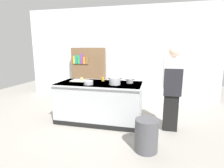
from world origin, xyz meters
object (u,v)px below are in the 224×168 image
(mixing_bowl, at_px, (88,83))
(person_chef, at_px, (172,87))
(onion, at_px, (82,79))
(trash_bin, at_px, (146,135))
(stock_pot, at_px, (115,81))
(bookshelf, at_px, (89,73))
(sauce_pan, at_px, (130,81))
(juice_cup, at_px, (103,79))

(mixing_bowl, xyz_separation_m, person_chef, (1.74, 0.11, -0.03))
(onion, bearing_deg, trash_bin, -35.54)
(stock_pot, bearing_deg, bookshelf, 124.68)
(sauce_pan, distance_m, person_chef, 0.93)
(onion, bearing_deg, person_chef, -6.24)
(person_chef, height_order, bookshelf, person_chef)
(sauce_pan, distance_m, juice_cup, 0.67)
(mixing_bowl, relative_size, juice_cup, 2.04)
(onion, relative_size, trash_bin, 0.15)
(mixing_bowl, xyz_separation_m, bookshelf, (-0.76, 2.03, -0.09))
(mixing_bowl, distance_m, bookshelf, 2.17)
(sauce_pan, height_order, bookshelf, bookshelf)
(juice_cup, height_order, bookshelf, bookshelf)
(onion, xyz_separation_m, mixing_bowl, (0.30, -0.33, -0.02))
(stock_pot, height_order, mixing_bowl, stock_pot)
(stock_pot, xyz_separation_m, sauce_pan, (0.29, 0.25, -0.03))
(onion, relative_size, juice_cup, 0.82)
(onion, bearing_deg, stock_pot, -13.20)
(onion, xyz_separation_m, stock_pot, (0.85, -0.20, 0.02))
(trash_bin, bearing_deg, sauce_pan, 110.53)
(bookshelf, bearing_deg, stock_pot, -55.32)
(onion, height_order, person_chef, person_chef)
(onion, distance_m, stock_pot, 0.87)
(stock_pot, bearing_deg, sauce_pan, 40.96)
(stock_pot, relative_size, person_chef, 0.18)
(sauce_pan, distance_m, bookshelf, 2.31)
(sauce_pan, xyz_separation_m, mixing_bowl, (-0.85, -0.38, -0.01))
(stock_pot, bearing_deg, person_chef, -1.11)
(juice_cup, distance_m, person_chef, 1.60)
(stock_pot, distance_m, juice_cup, 0.52)
(mixing_bowl, bearing_deg, stock_pot, 13.28)
(person_chef, bearing_deg, juice_cup, 87.41)
(mixing_bowl, xyz_separation_m, juice_cup, (0.18, 0.49, 0.01))
(onion, xyz_separation_m, person_chef, (2.03, -0.22, -0.05))
(stock_pot, relative_size, trash_bin, 0.57)
(onion, relative_size, bookshelf, 0.05)
(onion, xyz_separation_m, trash_bin, (1.59, -1.14, -0.69))
(mixing_bowl, xyz_separation_m, trash_bin, (1.29, -0.80, -0.67))
(onion, distance_m, bookshelf, 1.77)
(bookshelf, bearing_deg, mixing_bowl, -69.44)
(juice_cup, xyz_separation_m, person_chef, (1.55, -0.38, -0.04))
(trash_bin, bearing_deg, juice_cup, 130.63)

